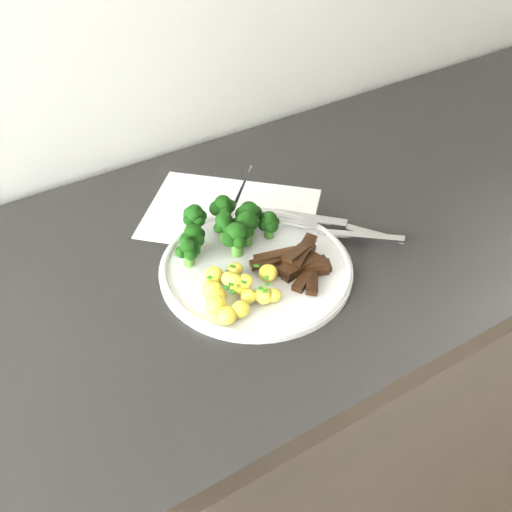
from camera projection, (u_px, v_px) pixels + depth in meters
name	position (u px, v px, depth m)	size (l,w,h in m)	color
counter	(248.00, 432.00, 1.26)	(2.51, 0.63, 0.94)	black
recipe_paper	(231.00, 213.00, 1.02)	(0.33, 0.33, 0.00)	white
plate	(256.00, 267.00, 0.91)	(0.28, 0.28, 0.02)	silver
broccoli	(227.00, 226.00, 0.93)	(0.17, 0.11, 0.06)	#386A21
potatoes	(234.00, 291.00, 0.85)	(0.12, 0.11, 0.04)	#FFEA4B
beef_strips	(300.00, 264.00, 0.90)	(0.12, 0.11, 0.03)	black
fork	(343.00, 232.00, 0.96)	(0.14, 0.16, 0.02)	silver
knife	(354.00, 230.00, 0.98)	(0.14, 0.18, 0.02)	silver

